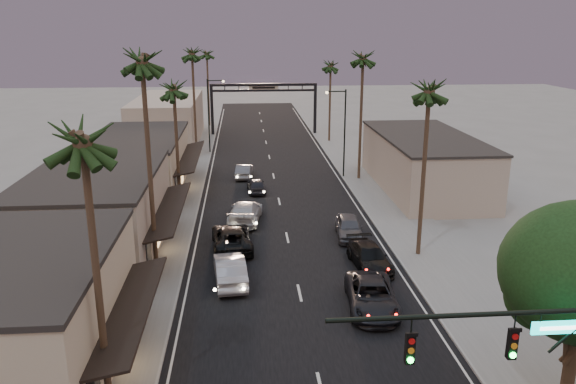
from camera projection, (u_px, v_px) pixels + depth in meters
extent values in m
plane|color=slate|center=(277.00, 192.00, 52.77)|extent=(200.00, 200.00, 0.00)
cube|color=black|center=(274.00, 178.00, 57.55)|extent=(14.00, 120.00, 0.02)
cube|color=slate|center=(187.00, 164.00, 63.49)|extent=(5.00, 92.00, 0.12)
cube|color=slate|center=(352.00, 161.00, 64.97)|extent=(5.00, 92.00, 0.12)
cube|color=#C1B293|center=(17.00, 319.00, 24.20)|extent=(8.00, 12.00, 5.50)
cube|color=#A29281|center=(97.00, 216.00, 37.59)|extent=(8.00, 14.00, 5.50)
cube|color=#C1B293|center=(138.00, 164.00, 52.97)|extent=(8.00, 16.00, 5.00)
cube|color=#A29281|center=(168.00, 120.00, 74.83)|extent=(8.00, 20.00, 6.00)
cube|color=#A29281|center=(424.00, 163.00, 53.15)|extent=(8.00, 18.00, 5.00)
cylinder|color=black|center=(464.00, 315.00, 16.74)|extent=(8.40, 0.16, 0.16)
cube|color=black|center=(410.00, 348.00, 16.91)|extent=(0.28, 0.22, 1.00)
cube|color=black|center=(512.00, 344.00, 17.16)|extent=(0.28, 0.22, 1.00)
cube|color=#0DC7BE|center=(561.00, 327.00, 17.14)|extent=(1.90, 0.08, 0.42)
cylinder|color=#38281C|center=(568.00, 380.00, 21.96)|extent=(0.52, 0.52, 3.20)
sphere|color=black|center=(542.00, 295.00, 21.49)|extent=(2.80, 2.80, 2.80)
cube|color=black|center=(212.00, 111.00, 79.91)|extent=(0.40, 0.40, 7.00)
cube|color=black|center=(315.00, 110.00, 81.06)|extent=(0.40, 0.40, 7.00)
cube|color=black|center=(264.00, 85.00, 79.47)|extent=(15.20, 0.35, 0.35)
cube|color=black|center=(264.00, 91.00, 79.69)|extent=(15.20, 0.30, 0.30)
cube|color=beige|center=(264.00, 88.00, 79.56)|extent=(4.20, 0.12, 1.00)
cylinder|color=black|center=(345.00, 134.00, 56.85)|extent=(0.16, 0.16, 9.00)
cylinder|color=black|center=(336.00, 91.00, 55.56)|extent=(2.00, 0.12, 0.12)
sphere|color=#FFD899|center=(327.00, 93.00, 55.52)|extent=(0.30, 0.30, 0.30)
cylinder|color=black|center=(209.00, 116.00, 68.16)|extent=(0.16, 0.16, 9.00)
cylinder|color=black|center=(216.00, 81.00, 67.03)|extent=(2.00, 0.12, 0.12)
sphere|color=#FFD899|center=(223.00, 81.00, 67.13)|extent=(0.30, 0.30, 0.30)
cylinder|color=#38281C|center=(98.00, 289.00, 20.90)|extent=(0.28, 0.28, 11.00)
sphere|color=black|center=(81.00, 126.00, 19.19)|extent=(3.20, 3.20, 3.20)
cylinder|color=#38281C|center=(150.00, 175.00, 33.06)|extent=(0.28, 0.28, 13.00)
sphere|color=black|center=(141.00, 51.00, 31.06)|extent=(3.20, 3.20, 3.20)
cylinder|color=#38281C|center=(177.00, 150.00, 46.87)|extent=(0.28, 0.28, 10.00)
sphere|color=black|center=(173.00, 83.00, 45.29)|extent=(3.20, 3.20, 3.20)
cylinder|color=#38281C|center=(194.00, 108.00, 64.76)|extent=(0.28, 0.28, 12.00)
sphere|color=black|center=(192.00, 49.00, 62.91)|extent=(3.20, 3.20, 3.20)
cylinder|color=#38281C|center=(423.00, 177.00, 36.59)|extent=(0.28, 0.28, 11.00)
sphere|color=black|center=(430.00, 82.00, 34.87)|extent=(3.20, 3.20, 3.20)
cylinder|color=#38281C|center=(361.00, 121.00, 55.58)|extent=(0.28, 0.28, 12.00)
sphere|color=black|center=(363.00, 52.00, 53.72)|extent=(3.20, 3.20, 3.20)
cylinder|color=#38281C|center=(330.00, 105.00, 74.99)|extent=(0.28, 0.28, 10.00)
sphere|color=black|center=(331.00, 62.00, 73.41)|extent=(3.20, 3.20, 3.20)
cylinder|color=#38281C|center=(208.00, 91.00, 86.93)|extent=(0.28, 0.28, 11.00)
sphere|color=black|center=(207.00, 50.00, 85.21)|extent=(3.20, 3.20, 3.20)
imported|color=black|center=(232.00, 238.00, 39.09)|extent=(3.09, 5.93, 1.60)
imported|color=gray|center=(230.00, 270.00, 33.82)|extent=(2.26, 5.23, 1.67)
imported|color=#B4B4B4|center=(245.00, 212.00, 44.41)|extent=(3.10, 6.06, 1.68)
imported|color=black|center=(256.00, 185.00, 52.53)|extent=(1.85, 4.02, 1.33)
imported|color=#56575C|center=(244.00, 171.00, 57.69)|extent=(1.86, 4.36, 1.40)
imported|color=black|center=(372.00, 296.00, 30.61)|extent=(3.08, 5.83, 1.56)
imported|color=black|center=(369.00, 257.00, 35.97)|extent=(2.49, 5.21, 1.46)
imported|color=#434348|center=(349.00, 227.00, 41.19)|extent=(2.22, 4.72, 1.56)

